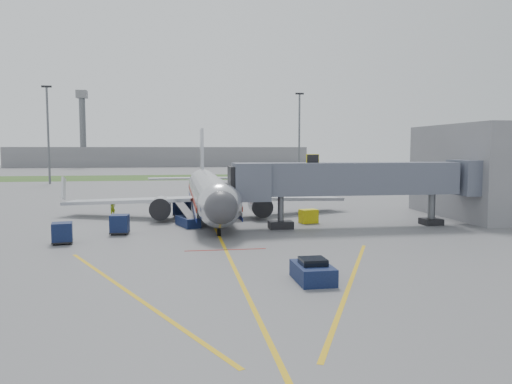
{
  "coord_description": "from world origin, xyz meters",
  "views": [
    {
      "loc": [
        -3.4,
        -39.99,
        7.43
      ],
      "look_at": [
        4.1,
        7.73,
        3.2
      ],
      "focal_mm": 35.0,
      "sensor_mm": 36.0,
      "label": 1
    }
  ],
  "objects": [
    {
      "name": "apron_markings",
      "position": [
        0.0,
        -7.4,
        0.0
      ],
      "size": [
        21.52,
        50.0,
        0.01
      ],
      "color": "gold",
      "rests_on": "ground"
    },
    {
      "name": "terminal",
      "position": [
        30.0,
        10.0,
        5.0
      ],
      "size": [
        10.0,
        16.0,
        10.0
      ],
      "primitive_type": "cube",
      "color": "slate",
      "rests_on": "ground"
    },
    {
      "name": "baggage_cart_c",
      "position": [
        -3.0,
        15.01,
        0.87
      ],
      "size": [
        2.1,
        2.1,
        1.72
      ],
      "color": "#0B1534",
      "rests_on": "ground"
    },
    {
      "name": "belt_loader",
      "position": [
        -2.51,
        7.71,
        0.51
      ],
      "size": [
        2.42,
        4.38,
        2.07
      ],
      "color": "#0B1534",
      "rests_on": "ground"
    },
    {
      "name": "light_mast_right",
      "position": [
        25.0,
        75.0,
        10.78
      ],
      "size": [
        2.0,
        0.44,
        20.4
      ],
      "color": "#595B60",
      "rests_on": "ground"
    },
    {
      "name": "grass_strip",
      "position": [
        0.0,
        90.0,
        0.01
      ],
      "size": [
        300.0,
        25.0,
        0.01
      ],
      "primitive_type": "cube",
      "color": "#2D4C1E",
      "rests_on": "ground"
    },
    {
      "name": "ramp_worker",
      "position": [
        -10.55,
        16.46,
        0.85
      ],
      "size": [
        0.74,
        0.7,
        1.71
      ],
      "primitive_type": "imported",
      "rotation": [
        0.0,
        0.0,
        0.64
      ],
      "color": "#B8DF1A",
      "rests_on": "ground"
    },
    {
      "name": "jet_bridge",
      "position": [
        12.86,
        5.0,
        4.47
      ],
      "size": [
        25.3,
        4.0,
        6.9
      ],
      "color": "slate",
      "rests_on": "ground"
    },
    {
      "name": "ground_power_cart",
      "position": [
        9.44,
        7.94,
        0.67
      ],
      "size": [
        1.92,
        1.5,
        1.36
      ],
      "color": "yellow",
      "rests_on": "ground"
    },
    {
      "name": "airliner",
      "position": [
        0.0,
        15.25,
        2.65
      ],
      "size": [
        32.1,
        35.67,
        10.25
      ],
      "color": "silver",
      "rests_on": "ground"
    },
    {
      "name": "distant_terminal",
      "position": [
        -10.0,
        170.0,
        4.0
      ],
      "size": [
        120.0,
        14.0,
        8.0
      ],
      "primitive_type": "cube",
      "color": "slate",
      "rests_on": "ground"
    },
    {
      "name": "light_mast_left",
      "position": [
        -30.0,
        70.0,
        10.78
      ],
      "size": [
        2.0,
        0.44,
        20.4
      ],
      "color": "#595B60",
      "rests_on": "ground"
    },
    {
      "name": "baggage_cart_b",
      "position": [
        -8.44,
        4.14,
        0.86
      ],
      "size": [
        1.64,
        1.64,
        1.69
      ],
      "color": "#0B1534",
      "rests_on": "ground"
    },
    {
      "name": "control_tower",
      "position": [
        -40.0,
        165.0,
        17.33
      ],
      "size": [
        4.0,
        4.0,
        30.0
      ],
      "color": "#595B60",
      "rests_on": "ground"
    },
    {
      "name": "ground",
      "position": [
        0.0,
        0.0,
        0.0
      ],
      "size": [
        400.0,
        400.0,
        0.0
      ],
      "primitive_type": "plane",
      "color": "#565659",
      "rests_on": "ground"
    },
    {
      "name": "baggage_cart_a",
      "position": [
        -12.38,
        0.35,
        0.85
      ],
      "size": [
        1.77,
        1.77,
        1.66
      ],
      "color": "#0B1534",
      "rests_on": "ground"
    },
    {
      "name": "pushback_tug",
      "position": [
        4.0,
        -13.42,
        0.55
      ],
      "size": [
        1.98,
        3.19,
        1.32
      ],
      "color": "#0B1534",
      "rests_on": "ground"
    }
  ]
}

